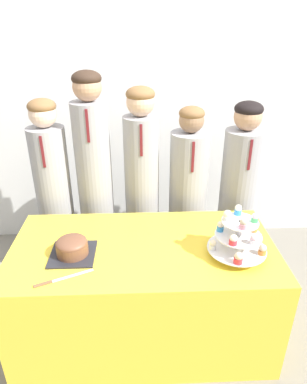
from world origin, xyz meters
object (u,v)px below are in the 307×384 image
object	(u,v)px
student_2	(143,191)
student_4	(238,197)
cake_knife	(54,281)
student_1	(95,186)
round_cake	(72,247)
student_3	(187,201)
student_0	(55,198)
cupcake_stand	(238,235)

from	to	relation	value
student_2	student_4	distance (m)	0.74
cake_knife	student_2	bearing A→B (deg)	39.64
student_2	student_4	world-z (taller)	student_2
student_1	student_2	distance (m)	0.35
student_1	student_2	xyz separation A→B (m)	(0.35, -0.00, -0.05)
round_cake	student_3	distance (m)	1.04
student_0	student_2	size ratio (longest dim) A/B	0.95
student_3	student_0	bearing A→B (deg)	-180.00
round_cake	cake_knife	size ratio (longest dim) A/B	0.87
cake_knife	student_2	world-z (taller)	student_2
cupcake_stand	student_2	bearing A→B (deg)	125.05
cupcake_stand	student_4	world-z (taller)	student_4
cake_knife	cupcake_stand	size ratio (longest dim) A/B	0.87
student_0	student_2	distance (m)	0.66
student_0	student_4	distance (m)	1.40
student_0	student_2	world-z (taller)	student_2
cake_knife	cupcake_stand	distance (m)	1.02
student_2	student_1	bearing A→B (deg)	180.00
student_4	student_1	bearing A→B (deg)	180.00
cupcake_stand	student_4	distance (m)	0.79
student_2	student_4	xyz separation A→B (m)	(0.74, 0.00, -0.07)
cupcake_stand	student_3	world-z (taller)	student_3
student_0	student_1	distance (m)	0.33
student_0	student_4	world-z (taller)	student_0
cupcake_stand	student_2	distance (m)	0.91
student_4	round_cake	bearing A→B (deg)	-148.34
student_0	cake_knife	bearing A→B (deg)	-78.21
cupcake_stand	student_3	bearing A→B (deg)	103.36
round_cake	cake_knife	world-z (taller)	round_cake
round_cake	student_0	bearing A→B (deg)	109.77
student_2	round_cake	bearing A→B (deg)	-120.02
cake_knife	student_0	xyz separation A→B (m)	(-0.19, 0.93, 0.00)
student_1	student_3	world-z (taller)	student_1
student_3	student_2	bearing A→B (deg)	180.00
student_0	student_1	world-z (taller)	student_1
round_cake	cake_knife	bearing A→B (deg)	-105.22
round_cake	student_1	size ratio (longest dim) A/B	0.16
cupcake_stand	student_4	xyz separation A→B (m)	(0.21, 0.75, -0.15)
cake_knife	student_4	size ratio (longest dim) A/B	0.21
student_1	student_2	world-z (taller)	student_1
student_0	student_4	size ratio (longest dim) A/B	1.02
student_0	student_4	xyz separation A→B (m)	(1.40, 0.00, -0.02)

